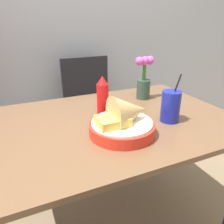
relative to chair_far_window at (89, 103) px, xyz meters
The scene contains 7 objects.
wall_window 0.84m from the chair_far_window, 116.14° to the left, with size 7.00×0.06×2.60m.
dining_table 0.79m from the chair_far_window, 101.29° to the right, with size 1.26×0.83×0.74m.
chair_far_window is the anchor object (origin of this frame).
food_basket 0.97m from the chair_far_window, 98.74° to the right, with size 0.28×0.28×0.17m.
ketchup_bottle 0.78m from the chair_far_window, 102.26° to the right, with size 0.06×0.06×0.20m.
drink_cup 0.94m from the chair_far_window, 82.76° to the right, with size 0.09×0.09×0.24m.
flower_vase 0.67m from the chair_far_window, 73.05° to the right, with size 0.12×0.08×0.26m.
Camera 1 is at (-0.38, -0.89, 1.20)m, focal length 35.00 mm.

